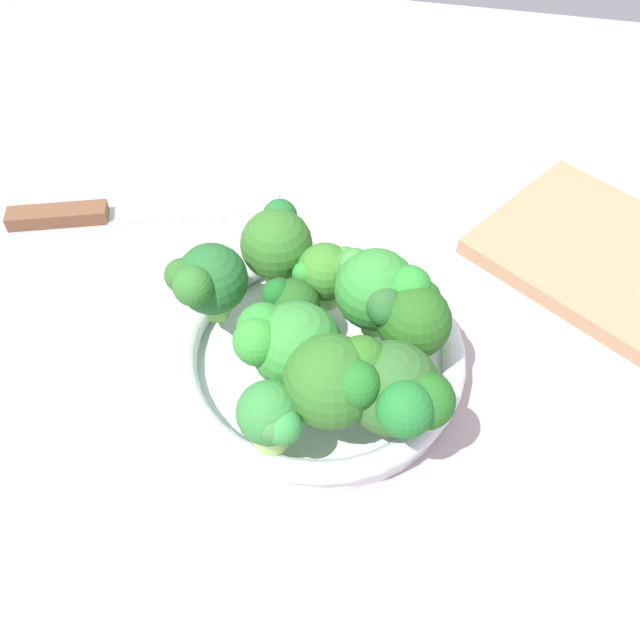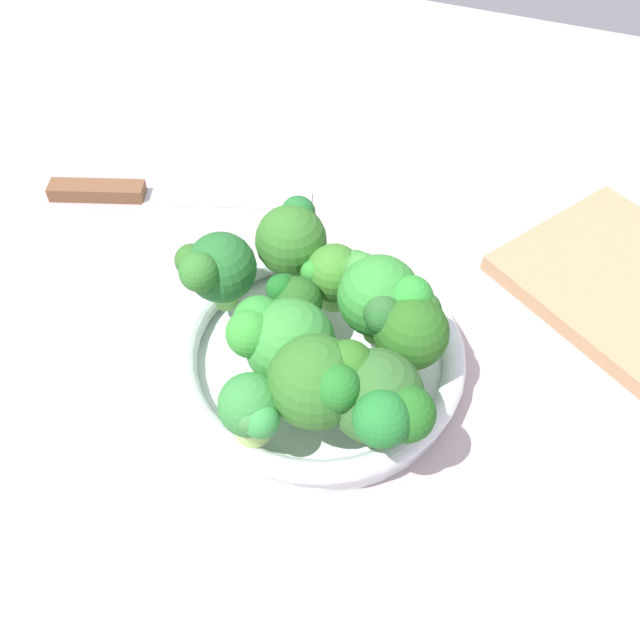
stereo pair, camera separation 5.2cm
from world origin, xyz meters
TOP-DOWN VIEW (x-y plane):
  - ground_plane at (0.00, 0.00)cm, footprint 130.00×130.00cm
  - bowl at (3.45, -0.71)cm, footprint 23.09×23.09cm
  - broccoli_floret_0 at (-1.50, 6.02)cm, footprint 5.89×6.45cm
  - broccoli_floret_1 at (3.17, 4.00)cm, footprint 5.59×4.69cm
  - broccoli_floret_2 at (1.92, -4.36)cm, footprint 7.82×6.60cm
  - broccoli_floret_3 at (0.96, 0.30)cm, footprint 4.40×4.01cm
  - broccoli_floret_4 at (10.09, -0.62)cm, footprint 6.41×5.70cm
  - broccoli_floret_5 at (10.07, -6.84)cm, footprint 7.64×7.77cm
  - broccoli_floret_6 at (5.89, -7.06)cm, footprint 7.00×6.57cm
  - broccoli_floret_7 at (7.38, 1.74)cm, footprint 7.38×6.26cm
  - broccoli_floret_8 at (2.04, -10.01)cm, footprint 4.72×4.48cm
  - broccoli_floret_9 at (-5.59, 0.25)cm, footprint 6.23×6.60cm
  - knife at (-20.85, 13.24)cm, footprint 26.00×10.66cm

SIDE VIEW (x-z plane):
  - ground_plane at x=0.00cm, z-range -2.50..0.00cm
  - knife at x=-20.85cm, z-range -0.20..1.30cm
  - bowl at x=3.45cm, z-range 0.03..3.28cm
  - broccoli_floret_3 at x=0.96cm, z-range 3.79..9.36cm
  - broccoli_floret_1 at x=3.17cm, z-range 3.67..9.48cm
  - broccoli_floret_8 at x=2.04cm, z-range 3.72..9.53cm
  - broccoli_floret_0 at x=-1.50cm, z-range 3.75..10.54cm
  - broccoli_floret_5 at x=10.07cm, z-range 3.72..11.04cm
  - broccoli_floret_2 at x=1.92cm, z-range 3.77..11.05cm
  - broccoli_floret_9 at x=-5.59cm, z-range 3.98..11.15cm
  - broccoli_floret_4 at x=10.09cm, z-range 4.24..11.52cm
  - broccoli_floret_7 at x=7.38cm, z-range 4.10..11.85cm
  - broccoli_floret_6 at x=5.89cm, z-range 4.07..11.95cm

